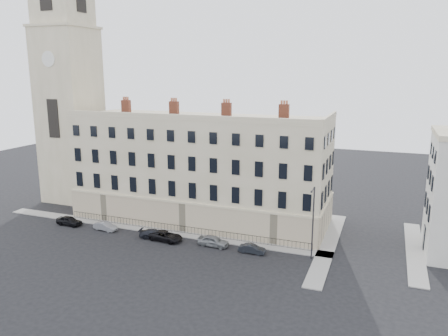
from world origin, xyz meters
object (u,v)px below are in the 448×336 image
at_px(car_e, 213,241).
at_px(streetlamp, 313,220).
at_px(car_b, 105,226).
at_px(car_d, 166,236).
at_px(car_a, 69,221).
at_px(car_c, 154,234).
at_px(car_f, 252,249).

relative_size(car_e, streetlamp, 0.46).
bearing_deg(streetlamp, car_b, 178.36).
xyz_separation_m(car_d, streetlamp, (18.32, 0.89, 4.15)).
height_order(car_a, car_b, car_a).
xyz_separation_m(car_b, car_c, (7.70, -0.19, 0.00)).
xyz_separation_m(car_f, streetlamp, (6.88, 0.72, 4.24)).
height_order(car_f, streetlamp, streetlamp).
bearing_deg(streetlamp, car_d, -179.86).
xyz_separation_m(car_b, car_d, (9.52, -0.40, 0.04)).
height_order(car_d, car_f, car_d).
bearing_deg(streetlamp, car_c, 179.28).
relative_size(car_c, car_d, 0.89).
bearing_deg(car_c, car_e, -97.03).
height_order(car_e, car_f, car_e).
xyz_separation_m(car_c, streetlamp, (20.13, 0.68, 4.20)).
relative_size(car_c, streetlamp, 0.46).
relative_size(car_a, car_f, 1.18).
height_order(car_c, car_d, car_d).
relative_size(car_a, streetlamp, 0.44).
relative_size(car_c, car_f, 1.22).
distance_m(car_c, streetlamp, 20.58).
bearing_deg(car_c, car_b, 79.61).
distance_m(car_e, car_f, 5.13).
relative_size(car_a, car_d, 0.86).
height_order(car_c, streetlamp, streetlamp).
distance_m(car_a, car_b, 5.98).
distance_m(car_d, car_e, 6.34).
relative_size(car_b, car_e, 0.88).
bearing_deg(car_f, car_d, 90.57).
bearing_deg(car_d, car_b, 93.18).
bearing_deg(car_f, streetlamp, -84.30).
bearing_deg(car_b, car_c, -85.05).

